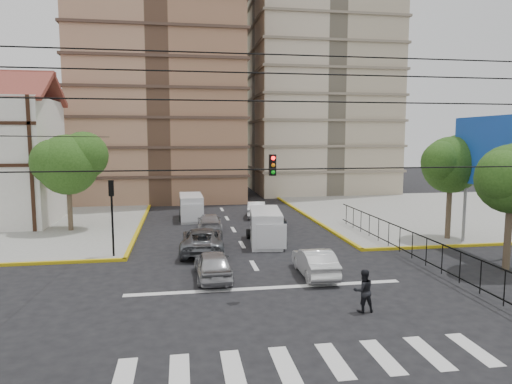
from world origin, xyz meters
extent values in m
plane|color=black|center=(0.00, 0.00, 0.00)|extent=(160.00, 160.00, 0.00)
cube|color=gray|center=(20.00, 20.00, 0.07)|extent=(26.00, 26.00, 0.15)
cube|color=silver|center=(0.00, -6.00, 0.01)|extent=(12.00, 2.40, 0.01)
cube|color=silver|center=(0.00, 1.20, 0.01)|extent=(13.00, 0.40, 0.01)
cube|color=tan|center=(14.00, 40.00, 24.00)|extent=(17.00, 16.00, 48.00)
cylinder|color=slate|center=(14.50, 4.00, 2.15)|extent=(0.20, 0.20, 4.00)
cylinder|color=slate|center=(14.50, 8.00, 2.15)|extent=(0.20, 0.20, 4.00)
cube|color=silver|center=(14.50, 6.00, 6.15)|extent=(0.25, 6.00, 4.00)
cube|color=blue|center=(14.30, 6.00, 6.15)|extent=(0.08, 6.20, 4.20)
cylinder|color=#473828|center=(13.00, 2.00, 2.10)|extent=(0.36, 0.36, 4.20)
sphere|color=#204814|center=(13.00, 2.00, 4.84)|extent=(3.60, 3.60, 3.60)
sphere|color=#204814|center=(12.28, 1.70, 5.03)|extent=(2.70, 2.70, 2.70)
cylinder|color=#473828|center=(14.00, 9.00, 2.24)|extent=(0.36, 0.36, 4.48)
sphere|color=#204814|center=(14.00, 9.00, 5.16)|extent=(3.80, 3.80, 3.80)
sphere|color=#204814|center=(14.95, 9.30, 5.73)|extent=(3.04, 3.04, 3.04)
sphere|color=#204814|center=(13.24, 8.70, 5.35)|extent=(2.85, 2.85, 2.85)
cylinder|color=#473828|center=(-12.00, 16.00, 2.10)|extent=(0.36, 0.36, 4.20)
sphere|color=#204814|center=(-12.00, 16.00, 5.00)|extent=(4.40, 4.40, 4.40)
sphere|color=#204814|center=(-10.90, 16.30, 5.67)|extent=(3.52, 3.52, 3.52)
sphere|color=#204814|center=(-12.88, 15.70, 5.22)|extent=(3.30, 3.30, 3.30)
cylinder|color=black|center=(-7.80, 7.80, 1.90)|extent=(0.12, 0.12, 3.50)
cube|color=black|center=(-7.80, 7.80, 4.10)|extent=(0.28, 0.22, 0.90)
sphere|color=#FF0C0C|center=(-7.80, 7.80, 4.40)|extent=(0.17, 0.17, 0.17)
cube|color=black|center=(0.00, 0.00, 5.80)|extent=(0.28, 0.22, 0.90)
cylinder|color=black|center=(0.00, -9.00, 6.25)|extent=(18.00, 0.03, 0.03)
cube|color=silver|center=(1.59, 10.19, 1.11)|extent=(2.50, 5.01, 2.21)
cube|color=silver|center=(1.59, 8.26, 0.96)|extent=(1.96, 1.37, 1.54)
cube|color=black|center=(1.59, 7.93, 1.49)|extent=(1.78, 0.32, 0.87)
cylinder|color=black|center=(0.68, 8.65, 0.34)|extent=(0.25, 0.67, 0.67)
cylinder|color=black|center=(2.50, 8.65, 0.34)|extent=(0.25, 0.67, 0.67)
cylinder|color=black|center=(0.68, 11.73, 0.34)|extent=(0.25, 0.67, 0.67)
cylinder|color=black|center=(2.50, 11.73, 0.34)|extent=(0.25, 0.67, 0.67)
cube|color=silver|center=(-3.07, 19.92, 1.06)|extent=(1.93, 4.65, 2.12)
cube|color=silver|center=(-3.07, 18.07, 0.92)|extent=(1.78, 1.14, 1.48)
cube|color=black|center=(-3.07, 17.75, 1.43)|extent=(1.71, 0.13, 0.83)
cylinder|color=black|center=(-3.94, 18.44, 0.32)|extent=(0.25, 0.65, 0.65)
cylinder|color=black|center=(-2.19, 18.44, 0.32)|extent=(0.25, 0.65, 0.65)
cylinder|color=black|center=(-3.94, 21.40, 0.32)|extent=(0.25, 0.65, 0.65)
cylinder|color=black|center=(-2.19, 21.40, 0.32)|extent=(0.25, 0.65, 0.65)
imported|color=#A2A3A7|center=(-2.37, 3.04, 0.73)|extent=(1.84, 4.32, 1.46)
imported|color=silver|center=(2.75, 2.72, 0.70)|extent=(1.60, 4.31, 1.41)
imported|color=slate|center=(-2.64, 8.41, 0.76)|extent=(2.87, 5.62, 1.52)
imported|color=#A9A9AD|center=(-1.81, 14.90, 0.64)|extent=(1.97, 4.50, 1.28)
imported|color=#232325|center=(2.95, 15.35, 0.77)|extent=(1.82, 4.52, 1.54)
imported|color=white|center=(2.63, 20.25, 0.71)|extent=(2.17, 4.47, 1.41)
imported|color=black|center=(3.28, -2.27, 0.87)|extent=(0.87, 0.70, 1.74)
camera|label=1|loc=(-3.82, -18.99, 6.95)|focal=32.00mm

